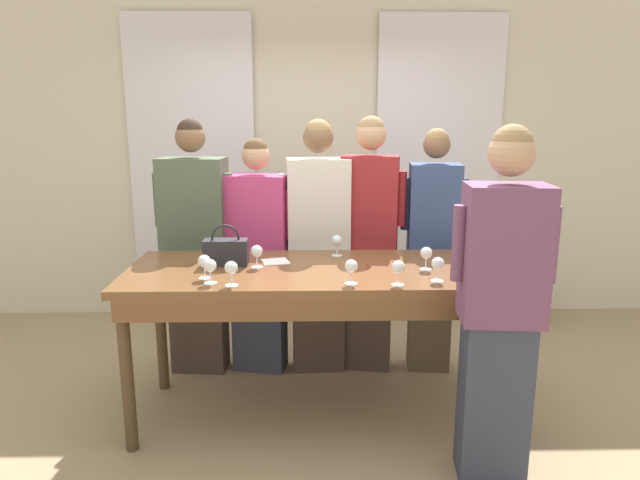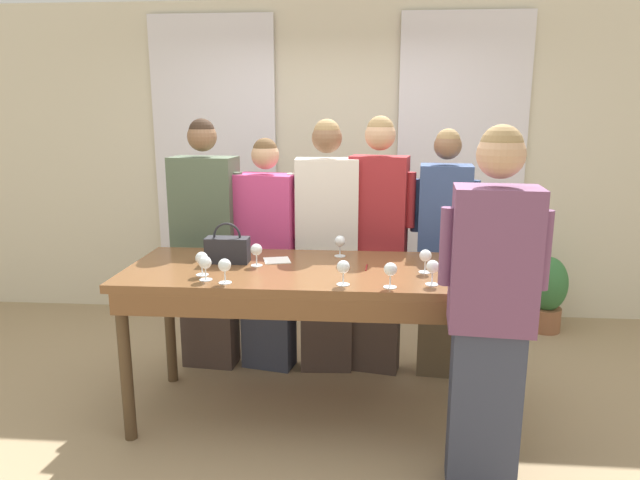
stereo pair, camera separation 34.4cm
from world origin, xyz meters
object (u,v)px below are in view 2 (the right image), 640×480
at_px(handbag, 228,249).
at_px(guest_olive_jacket, 207,245).
at_px(tasting_bar, 318,285).
at_px(wine_glass_front_left, 498,257).
at_px(host_pouring, 490,312).
at_px(wine_glass_near_host, 343,268).
at_px(potted_plant, 547,292).
at_px(wine_glass_back_mid, 340,242).
at_px(guest_pink_top, 267,255).
at_px(guest_navy_coat, 443,253).
at_px(guest_cream_sweater, 326,246).
at_px(wine_glass_front_mid, 202,259).
at_px(wine_glass_center_mid, 433,268).
at_px(wine_glass_back_right, 256,251).
at_px(wine_glass_center_right, 425,257).
at_px(wine_glass_front_right, 225,266).
at_px(wine_bottle, 522,268).
at_px(guest_striped_shirt, 378,241).
at_px(wine_glass_center_left, 390,270).
at_px(wine_glass_back_left, 205,264).

xyz_separation_m(handbag, guest_olive_jacket, (-0.30, 0.59, -0.12)).
xyz_separation_m(tasting_bar, wine_glass_front_left, (1.03, -0.00, 0.19)).
relative_size(handbag, host_pouring, 0.15).
relative_size(wine_glass_front_left, guest_olive_jacket, 0.07).
bearing_deg(wine_glass_near_host, potted_plant, 48.29).
bearing_deg(potted_plant, wine_glass_back_mid, -143.66).
xyz_separation_m(guest_pink_top, guest_navy_coat, (1.24, 0.00, 0.04)).
xyz_separation_m(guest_cream_sweater, potted_plant, (1.84, 0.89, -0.58)).
bearing_deg(guest_olive_jacket, wine_glass_near_host, -44.20).
bearing_deg(wine_glass_front_mid, handbag, 74.85).
height_order(guest_olive_jacket, potted_plant, guest_olive_jacket).
relative_size(wine_glass_center_mid, wine_glass_back_right, 1.00).
bearing_deg(wine_glass_center_right, wine_glass_near_host, -148.95).
height_order(wine_glass_back_mid, wine_glass_back_right, same).
bearing_deg(potted_plant, guest_cream_sweater, -154.29).
distance_m(wine_glass_front_right, wine_glass_center_right, 1.14).
bearing_deg(wine_glass_center_right, guest_pink_top, 145.45).
bearing_deg(potted_plant, wine_bottle, -111.68).
bearing_deg(wine_glass_center_mid, wine_glass_front_right, -176.99).
bearing_deg(wine_glass_front_right, guest_striped_shirt, 50.34).
bearing_deg(guest_cream_sweater, wine_glass_front_mid, -126.29).
relative_size(wine_bottle, wine_glass_center_mid, 2.49).
xyz_separation_m(wine_glass_near_host, guest_striped_shirt, (0.20, 1.00, -0.08)).
xyz_separation_m(wine_glass_near_host, guest_cream_sweater, (-0.16, 1.00, -0.12)).
xyz_separation_m(wine_glass_back_mid, guest_navy_coat, (0.70, 0.38, -0.15)).
bearing_deg(guest_striped_shirt, wine_glass_back_mid, -123.05).
height_order(wine_glass_center_left, guest_pink_top, guest_pink_top).
height_order(wine_glass_back_right, guest_cream_sweater, guest_cream_sweater).
bearing_deg(guest_navy_coat, handbag, -156.97).
bearing_deg(wine_bottle, guest_striped_shirt, 124.92).
bearing_deg(wine_glass_near_host, host_pouring, -22.91).
bearing_deg(guest_striped_shirt, wine_glass_back_right, -138.53).
relative_size(wine_glass_center_mid, guest_cream_sweater, 0.07).
bearing_deg(wine_glass_center_right, handbag, 173.65).
height_order(wine_glass_center_left, guest_striped_shirt, guest_striped_shirt).
bearing_deg(host_pouring, wine_glass_back_left, 167.41).
bearing_deg(wine_glass_front_mid, wine_glass_near_host, -8.54).
bearing_deg(wine_glass_front_left, guest_striped_shirt, 133.76).
bearing_deg(wine_glass_center_right, guest_navy_coat, 74.80).
relative_size(guest_pink_top, guest_striped_shirt, 0.92).
height_order(wine_glass_near_host, guest_striped_shirt, guest_striped_shirt).
bearing_deg(host_pouring, wine_glass_center_left, 149.43).
distance_m(wine_glass_front_left, wine_glass_near_host, 0.92).
height_order(guest_striped_shirt, host_pouring, guest_striped_shirt).
xyz_separation_m(wine_glass_center_left, wine_glass_back_mid, (-0.30, 0.64, 0.00)).
xyz_separation_m(handbag, wine_glass_front_mid, (-0.08, -0.29, 0.01)).
relative_size(wine_glass_back_right, guest_olive_jacket, 0.07).
xyz_separation_m(wine_glass_center_mid, wine_glass_back_mid, (-0.52, 0.58, 0.00)).
xyz_separation_m(wine_glass_back_right, potted_plant, (2.22, 1.54, -0.70)).
distance_m(wine_glass_front_right, wine_glass_center_mid, 1.12).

